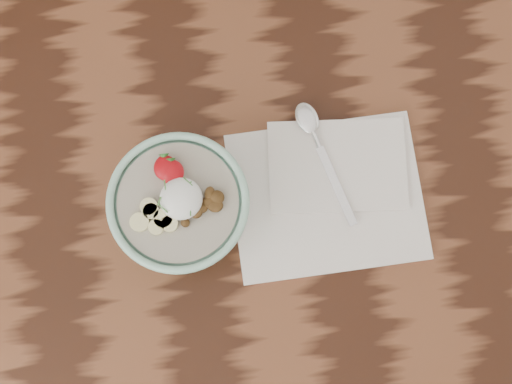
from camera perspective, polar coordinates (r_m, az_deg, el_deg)
The scene contains 4 objects.
table at distance 115.23cm, azimuth 5.28°, elevation 1.50°, with size 160.00×90.00×75.00cm.
breakfast_bowl at distance 98.36cm, azimuth -6.03°, elevation -1.14°, with size 19.08×19.08×12.94cm.
napkin at distance 104.61cm, azimuth 5.86°, elevation 0.15°, with size 27.74×23.27×1.69cm.
spoon at distance 104.73cm, azimuth 4.68°, elevation 4.58°, with size 7.28×19.49×1.03cm.
Camera 1 is at (-13.41, -21.34, 178.15)cm, focal length 50.00 mm.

